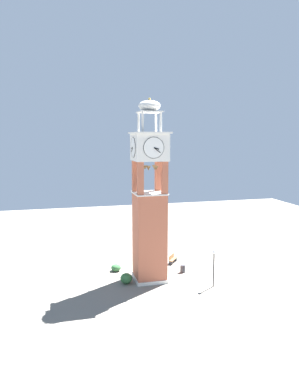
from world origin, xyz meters
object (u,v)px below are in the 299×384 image
(clock_tower, at_px, (149,208))
(trash_bin, at_px, (183,269))
(park_bench, at_px, (172,259))
(lamp_post, at_px, (214,261))

(clock_tower, xyz_separation_m, trash_bin, (-3.86, -0.94, -6.90))
(clock_tower, distance_m, trash_bin, 7.96)
(clock_tower, relative_size, park_bench, 11.67)
(clock_tower, distance_m, park_bench, 8.71)
(lamp_post, distance_m, trash_bin, 4.99)
(park_bench, distance_m, lamp_post, 7.74)
(trash_bin, bearing_deg, clock_tower, 13.67)
(lamp_post, bearing_deg, trash_bin, -69.19)
(clock_tower, bearing_deg, lamp_post, 149.10)
(lamp_post, bearing_deg, clock_tower, -30.90)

